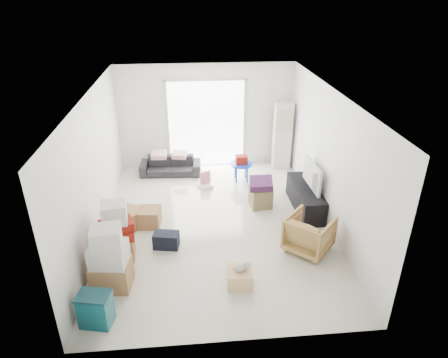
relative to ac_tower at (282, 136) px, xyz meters
name	(u,v)px	position (x,y,z in m)	size (l,w,h in m)	color
room_shell	(214,164)	(-1.95, -2.65, 0.48)	(4.98, 6.48, 3.18)	beige
sliding_door	(206,121)	(-1.95, 0.33, 0.37)	(2.10, 0.04, 2.33)	white
ac_tower	(282,136)	(0.00, 0.00, 0.00)	(0.45, 0.30, 1.75)	silver
tv_console	(305,198)	(0.05, -2.20, -0.61)	(0.47, 1.57, 0.52)	black
television	(307,184)	(0.05, -2.20, -0.29)	(1.00, 0.57, 0.13)	black
sofa	(170,163)	(-2.92, -0.15, -0.57)	(1.54, 0.45, 0.60)	#27272C
pillow_left	(159,150)	(-3.19, -0.15, -0.21)	(0.40, 0.31, 0.13)	#D59CAB
pillow_right	(179,150)	(-2.67, -0.18, -0.22)	(0.32, 0.26, 0.11)	#D59CAB
armchair	(309,232)	(-0.30, -3.68, -0.49)	(0.75, 0.70, 0.77)	tan
storage_bins	(96,309)	(-3.85, -5.15, -0.60)	(0.52, 0.41, 0.54)	#105562
box_stack_a	(110,261)	(-3.75, -4.35, -0.37)	(0.66, 0.56, 1.12)	#A6784B
box_stack_b	(117,234)	(-3.75, -3.56, -0.40)	(0.66, 0.59, 1.10)	#A6784B
box_stack_c	(128,217)	(-3.72, -2.53, -0.68)	(0.65, 0.60, 0.38)	#A6784B
loose_box	(149,217)	(-3.29, -2.56, -0.69)	(0.44, 0.44, 0.37)	#A6784B
duffel_bag	(166,240)	(-2.92, -3.35, -0.73)	(0.47, 0.28, 0.30)	black
ottoman	(261,197)	(-0.90, -2.00, -0.65)	(0.45, 0.45, 0.45)	olive
blanket	(261,185)	(-0.90, -2.00, -0.36)	(0.49, 0.49, 0.14)	#421F4D
kids_table	(241,163)	(-1.16, -0.71, -0.40)	(0.54, 0.54, 0.67)	blue
toy_walker	(206,183)	(-2.06, -1.00, -0.77)	(0.37, 0.35, 0.39)	silver
wood_crate	(240,277)	(-1.68, -4.50, -0.74)	(0.41, 0.41, 0.27)	#E3BD83
plush_bunny	(242,267)	(-1.65, -4.49, -0.54)	(0.28, 0.16, 0.14)	#B2ADA8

